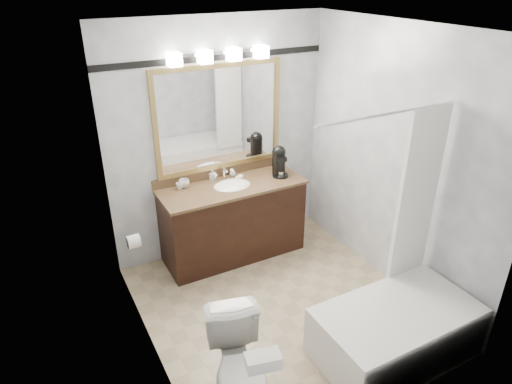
{
  "coord_description": "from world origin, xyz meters",
  "views": [
    {
      "loc": [
        -1.8,
        -2.87,
        2.89
      ],
      "look_at": [
        -0.07,
        0.35,
        1.08
      ],
      "focal_mm": 32.0,
      "sensor_mm": 36.0,
      "label": 1
    }
  ],
  "objects": [
    {
      "name": "soap_bar",
      "position": [
        0.15,
        1.13,
        0.86
      ],
      "size": [
        0.1,
        0.08,
        0.03
      ],
      "primitive_type": "cube",
      "rotation": [
        0.0,
        0.0,
        0.41
      ],
      "color": "beige",
      "rests_on": "vanity"
    },
    {
      "name": "accent_stripe",
      "position": [
        0.0,
        1.29,
        2.1
      ],
      "size": [
        2.4,
        0.01,
        0.06
      ],
      "primitive_type": "cube",
      "color": "black",
      "rests_on": "room"
    },
    {
      "name": "soap_bottle_a",
      "position": [
        -0.13,
        1.23,
        0.9
      ],
      "size": [
        0.06,
        0.06,
        0.11
      ],
      "primitive_type": "imported",
      "rotation": [
        0.0,
        0.0,
        0.4
      ],
      "color": "white",
      "rests_on": "vanity"
    },
    {
      "name": "cup_right",
      "position": [
        -0.51,
        1.19,
        0.88
      ],
      "size": [
        0.08,
        0.08,
        0.07
      ],
      "primitive_type": "imported",
      "rotation": [
        0.0,
        0.0,
        0.04
      ],
      "color": "white",
      "rests_on": "vanity"
    },
    {
      "name": "vanity",
      "position": [
        0.0,
        1.02,
        0.44
      ],
      "size": [
        1.53,
        0.58,
        0.97
      ],
      "color": "black",
      "rests_on": "ground"
    },
    {
      "name": "room",
      "position": [
        0.0,
        0.0,
        1.25
      ],
      "size": [
        2.42,
        2.62,
        2.52
      ],
      "color": "tan",
      "rests_on": "ground"
    },
    {
      "name": "toilet",
      "position": [
        -0.82,
        -0.8,
        0.36
      ],
      "size": [
        0.56,
        0.78,
        0.71
      ],
      "primitive_type": "imported",
      "rotation": [
        0.0,
        0.0,
        -0.25
      ],
      "color": "white",
      "rests_on": "ground"
    },
    {
      "name": "soap_bottle_b",
      "position": [
        0.11,
        1.22,
        0.89
      ],
      "size": [
        0.08,
        0.08,
        0.08
      ],
      "primitive_type": "imported",
      "rotation": [
        0.0,
        0.0,
        0.2
      ],
      "color": "white",
      "rests_on": "vanity"
    },
    {
      "name": "coffee_maker",
      "position": [
        0.57,
        1.02,
        1.02
      ],
      "size": [
        0.17,
        0.22,
        0.33
      ],
      "rotation": [
        0.0,
        0.0,
        -0.19
      ],
      "color": "black",
      "rests_on": "vanity"
    },
    {
      "name": "bathtub",
      "position": [
        0.55,
        -0.9,
        0.28
      ],
      "size": [
        1.3,
        0.75,
        1.96
      ],
      "color": "white",
      "rests_on": "ground"
    },
    {
      "name": "tp_roll",
      "position": [
        -1.14,
        0.66,
        0.7
      ],
      "size": [
        0.11,
        0.12,
        0.12
      ],
      "primitive_type": "cylinder",
      "rotation": [
        0.0,
        1.57,
        0.0
      ],
      "color": "white",
      "rests_on": "room"
    },
    {
      "name": "vanity_light_bar",
      "position": [
        0.0,
        1.23,
        2.13
      ],
      "size": [
        1.02,
        0.14,
        0.12
      ],
      "color": "silver",
      "rests_on": "room"
    },
    {
      "name": "tissue_box",
      "position": [
        -0.82,
        -1.12,
        0.76
      ],
      "size": [
        0.24,
        0.16,
        0.09
      ],
      "primitive_type": "cube",
      "rotation": [
        0.0,
        0.0,
        -0.23
      ],
      "color": "white",
      "rests_on": "toilet"
    },
    {
      "name": "cup_left",
      "position": [
        -0.45,
        1.21,
        0.89
      ],
      "size": [
        0.11,
        0.11,
        0.09
      ],
      "primitive_type": "imported",
      "rotation": [
        0.0,
        0.0,
        0.02
      ],
      "color": "white",
      "rests_on": "vanity"
    },
    {
      "name": "mirror",
      "position": [
        0.0,
        1.28,
        1.5
      ],
      "size": [
        1.4,
        0.04,
        1.1
      ],
      "color": "#AB8E4D",
      "rests_on": "room"
    }
  ]
}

